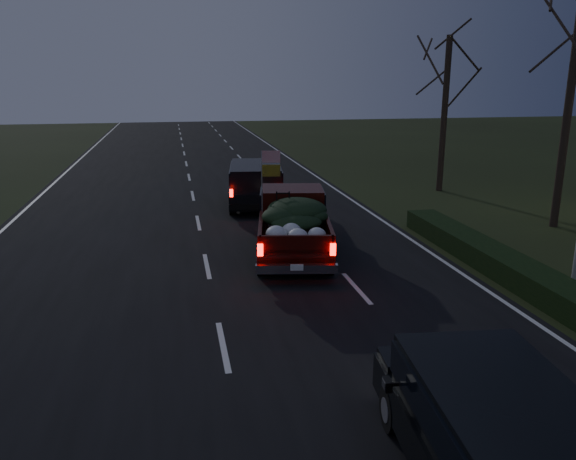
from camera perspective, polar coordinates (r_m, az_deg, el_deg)
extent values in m
plane|color=black|center=(11.44, -6.61, -11.70)|extent=(120.00, 120.00, 0.00)
cube|color=black|center=(11.43, -6.61, -11.66)|extent=(14.00, 120.00, 0.02)
cube|color=black|center=(16.46, 20.47, -2.96)|extent=(1.00, 10.00, 0.60)
cylinder|color=black|center=(21.73, 26.62, 11.24)|extent=(0.28, 0.28, 8.50)
cylinder|color=black|center=(27.17, 15.59, 11.16)|extent=(0.28, 0.28, 7.00)
cube|color=#350B07|center=(16.93, 0.51, -0.37)|extent=(2.91, 5.39, 0.56)
cube|color=#350B07|center=(17.64, 0.42, 2.83)|extent=(2.15, 1.94, 0.92)
cube|color=black|center=(17.62, 0.42, 3.16)|extent=(2.23, 1.86, 0.56)
cube|color=#350B07|center=(15.57, 0.67, -0.59)|extent=(2.37, 3.15, 0.06)
ellipsoid|color=black|center=(15.95, 0.80, 1.50)|extent=(1.93, 2.10, 0.61)
cylinder|color=gray|center=(16.59, -2.66, 4.54)|extent=(0.03, 0.03, 2.04)
cube|color=red|center=(16.45, -1.73, 7.45)|extent=(0.53, 0.11, 0.35)
cube|color=gold|center=(16.51, -1.72, 6.05)|extent=(0.53, 0.11, 0.35)
cube|color=black|center=(23.41, -3.31, 4.06)|extent=(2.71, 5.21, 0.62)
cube|color=black|center=(23.03, -3.32, 5.66)|extent=(2.41, 3.86, 0.83)
cube|color=black|center=(23.01, -3.33, 5.86)|extent=(2.50, 3.77, 0.50)
cube|color=black|center=(7.98, 19.94, -20.74)|extent=(2.38, 4.73, 0.57)
cube|color=black|center=(7.45, 21.20, -17.70)|extent=(2.13, 3.49, 0.76)
cube|color=black|center=(7.41, 21.25, -17.21)|extent=(2.22, 3.41, 0.46)
cube|color=black|center=(8.04, 10.05, -15.18)|extent=(0.12, 0.22, 0.15)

